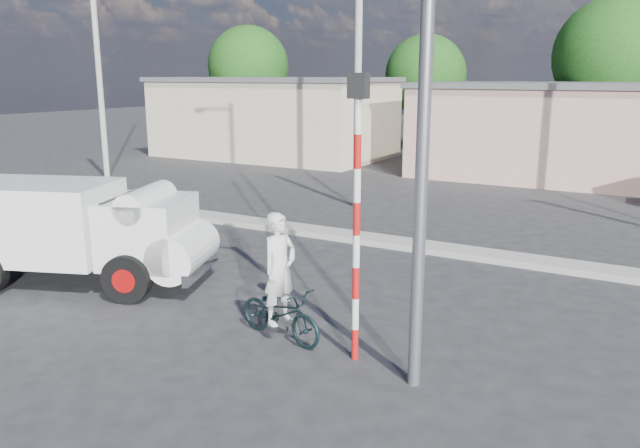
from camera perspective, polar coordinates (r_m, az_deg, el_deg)
The scene contains 10 objects.
ground_plane at distance 10.66m, azimuth -16.54°, elevation -11.06°, with size 120.00×120.00×0.00m, color #28282B.
median at distance 16.81m, azimuth 3.35°, elevation -1.22°, with size 40.00×0.80×0.16m, color #99968E.
truck at distance 13.90m, azimuth -20.83°, elevation -0.45°, with size 5.55×3.61×2.16m.
bicycle at distance 10.52m, azimuth -3.65°, elevation -8.13°, with size 0.61×1.76×0.92m, color black.
cyclist at distance 10.35m, azimuth -3.69°, elevation -5.67°, with size 0.68×0.45×1.88m, color silver.
traffic_pole at distance 9.18m, azimuth 3.40°, elevation 2.57°, with size 0.28×0.18×4.36m.
streetlight at distance 8.39m, azimuth 8.71°, elevation 17.67°, with size 2.34×0.22×9.00m.
building_row at distance 29.31m, azimuth 17.82°, elevation 8.51°, with size 37.80×7.30×4.44m.
tree_row at distance 36.46m, azimuth 15.10°, elevation 13.76°, with size 34.13×7.32×8.10m.
utility_poles at distance 19.00m, azimuth 18.14°, elevation 12.01°, with size 35.40×0.24×8.00m.
Camera 1 is at (7.19, -6.59, 4.32)m, focal length 35.00 mm.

